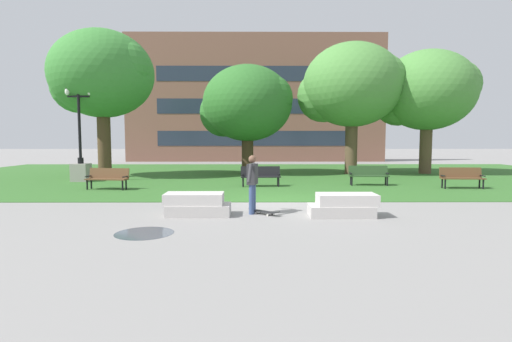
# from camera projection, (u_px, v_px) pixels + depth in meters

# --- Properties ---
(ground_plane) EXTENTS (140.00, 140.00, 0.00)m
(ground_plane) POSITION_uv_depth(u_px,v_px,m) (280.00, 202.00, 13.72)
(ground_plane) COLOR gray
(grass_lawn) EXTENTS (40.00, 20.00, 0.02)m
(grass_lawn) POSITION_uv_depth(u_px,v_px,m) (269.00, 175.00, 23.69)
(grass_lawn) COLOR #336628
(grass_lawn) RESTS_ON ground
(concrete_block_center) EXTENTS (1.86, 0.90, 0.64)m
(concrete_block_center) POSITION_uv_depth(u_px,v_px,m) (197.00, 205.00, 11.41)
(concrete_block_center) COLOR #BCB7B2
(concrete_block_center) RESTS_ON ground
(concrete_block_left) EXTENTS (1.89, 0.90, 0.64)m
(concrete_block_left) POSITION_uv_depth(u_px,v_px,m) (343.00, 205.00, 11.26)
(concrete_block_left) COLOR #BCB7B2
(concrete_block_left) RESTS_ON ground
(person_skateboarder) EXTENTS (0.34, 1.09, 1.71)m
(person_skateboarder) POSITION_uv_depth(u_px,v_px,m) (252.00, 181.00, 11.60)
(person_skateboarder) COLOR #384C7A
(person_skateboarder) RESTS_ON ground
(skateboard) EXTENTS (0.91, 0.81, 0.14)m
(skateboard) POSITION_uv_depth(u_px,v_px,m) (264.00, 212.00, 11.54)
(skateboard) COLOR black
(skateboard) RESTS_ON ground
(puddle) EXTENTS (1.36, 1.36, 0.01)m
(puddle) POSITION_uv_depth(u_px,v_px,m) (144.00, 233.00, 9.26)
(puddle) COLOR #47515B
(puddle) RESTS_ON ground
(park_bench_near_left) EXTENTS (1.83, 0.63, 0.90)m
(park_bench_near_left) POSITION_uv_depth(u_px,v_px,m) (261.00, 175.00, 18.15)
(park_bench_near_left) COLOR black
(park_bench_near_left) RESTS_ON grass_lawn
(park_bench_near_right) EXTENTS (1.84, 0.67, 0.90)m
(park_bench_near_right) POSITION_uv_depth(u_px,v_px,m) (368.00, 174.00, 18.58)
(park_bench_near_right) COLOR #284723
(park_bench_near_right) RESTS_ON grass_lawn
(park_bench_far_left) EXTENTS (1.86, 0.79, 0.90)m
(park_bench_far_left) POSITION_uv_depth(u_px,v_px,m) (108.00, 177.00, 17.07)
(park_bench_far_left) COLOR brown
(park_bench_far_left) RESTS_ON grass_lawn
(park_bench_far_right) EXTENTS (1.83, 0.64, 0.90)m
(park_bench_far_right) POSITION_uv_depth(u_px,v_px,m) (462.00, 176.00, 17.42)
(park_bench_far_right) COLOR brown
(park_bench_far_right) RESTS_ON grass_lawn
(lamp_post_left) EXTENTS (1.32, 0.80, 4.77)m
(lamp_post_left) POSITION_uv_depth(u_px,v_px,m) (81.00, 162.00, 20.24)
(lamp_post_left) COLOR gray
(lamp_post_left) RESTS_ON grass_lawn
(tree_near_left) EXTENTS (6.25, 5.95, 7.94)m
(tree_near_left) POSITION_uv_depth(u_px,v_px,m) (351.00, 86.00, 24.18)
(tree_near_left) COLOR brown
(tree_near_left) RESTS_ON grass_lawn
(tree_far_right) EXTENTS (5.70, 5.43, 6.62)m
(tree_far_right) POSITION_uv_depth(u_px,v_px,m) (246.00, 104.00, 24.28)
(tree_far_right) COLOR #42301E
(tree_far_right) RESTS_ON grass_lawn
(tree_near_right) EXTENTS (5.96, 5.67, 8.16)m
(tree_near_right) POSITION_uv_depth(u_px,v_px,m) (101.00, 76.00, 22.15)
(tree_near_right) COLOR #4C3823
(tree_near_right) RESTS_ON grass_lawn
(tree_far_left) EXTENTS (6.02, 5.73, 7.55)m
(tree_far_left) POSITION_uv_depth(u_px,v_px,m) (426.00, 92.00, 24.44)
(tree_far_left) COLOR brown
(tree_far_left) RESTS_ON grass_lawn
(building_facade_distant) EXTENTS (24.51, 1.03, 11.98)m
(building_facade_distant) POSITION_uv_depth(u_px,v_px,m) (255.00, 98.00, 37.64)
(building_facade_distant) COLOR brown
(building_facade_distant) RESTS_ON ground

